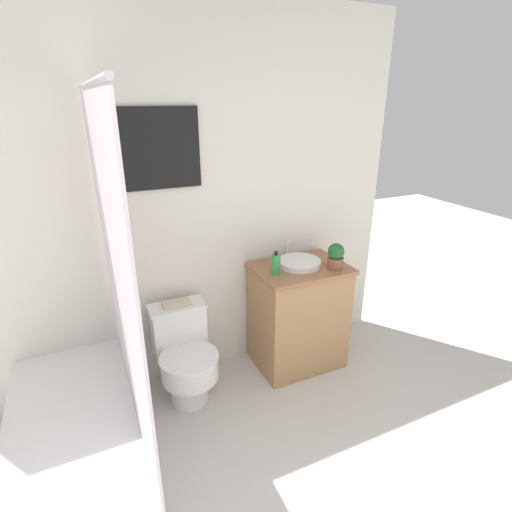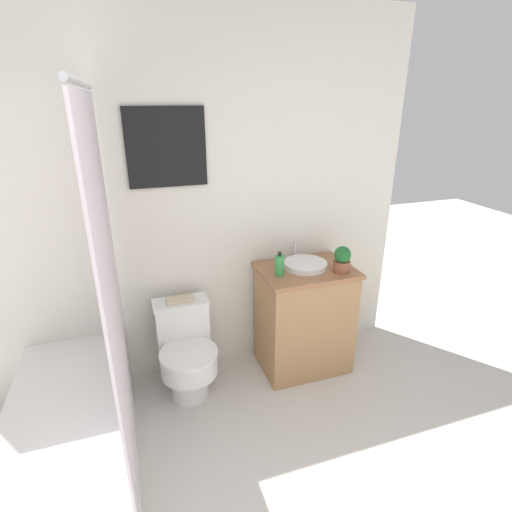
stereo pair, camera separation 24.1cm
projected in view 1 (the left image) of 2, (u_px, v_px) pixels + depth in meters
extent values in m
cube|color=silver|center=(178.00, 208.00, 2.59)|extent=(3.22, 0.05, 2.50)
cube|color=black|center=(160.00, 149.00, 2.38)|extent=(0.49, 0.02, 0.48)
cube|color=silver|center=(160.00, 149.00, 2.38)|extent=(0.46, 0.01, 0.45)
cube|color=white|center=(78.00, 459.00, 2.04)|extent=(0.64, 1.46, 0.40)
cube|color=silver|center=(120.00, 295.00, 1.84)|extent=(0.01, 1.35, 1.75)
cylinder|color=#B7B7BC|center=(90.00, 83.00, 1.50)|extent=(0.02, 1.35, 0.02)
cylinder|color=white|center=(190.00, 386.00, 2.68)|extent=(0.25, 0.25, 0.22)
cylinder|color=white|center=(190.00, 368.00, 2.57)|extent=(0.37, 0.37, 0.14)
cylinder|color=white|center=(189.00, 358.00, 2.54)|extent=(0.38, 0.38, 0.02)
cube|color=white|center=(179.00, 330.00, 2.72)|extent=(0.35, 0.18, 0.35)
cube|color=white|center=(177.00, 306.00, 2.65)|extent=(0.37, 0.19, 0.02)
cube|color=#AD7F51|center=(298.00, 318.00, 2.98)|extent=(0.63, 0.45, 0.77)
cube|color=#9E6642|center=(300.00, 268.00, 2.83)|extent=(0.66, 0.48, 0.03)
cylinder|color=white|center=(299.00, 263.00, 2.83)|extent=(0.31, 0.31, 0.04)
cylinder|color=silver|center=(287.00, 249.00, 2.97)|extent=(0.02, 0.02, 0.13)
cylinder|color=green|center=(276.00, 264.00, 2.68)|extent=(0.06, 0.06, 0.14)
cylinder|color=black|center=(276.00, 253.00, 2.65)|extent=(0.03, 0.03, 0.02)
cylinder|color=brown|center=(335.00, 263.00, 2.79)|extent=(0.11, 0.11, 0.08)
sphere|color=#23662D|center=(336.00, 251.00, 2.75)|extent=(0.11, 0.11, 0.11)
cube|color=beige|center=(177.00, 303.00, 2.64)|extent=(0.18, 0.10, 0.02)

